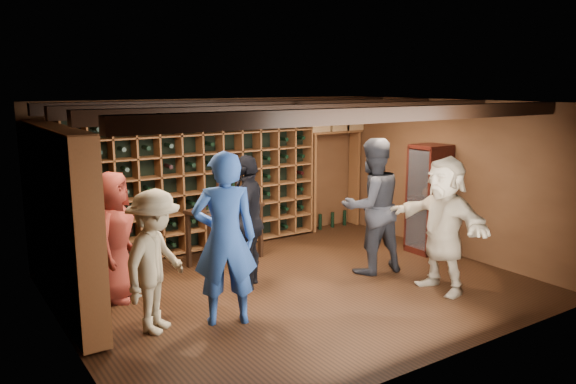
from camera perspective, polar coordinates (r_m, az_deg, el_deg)
ground at (r=7.80m, az=1.06°, el=-9.62°), size 6.00×6.00×0.00m
room_shell at (r=7.35m, az=0.90°, el=8.45°), size 6.00×6.00×6.00m
wine_rack_back at (r=9.23m, az=-9.86°, el=0.87°), size 4.65×0.30×2.20m
wine_rack_left at (r=7.14m, az=-22.01°, el=-2.73°), size 0.30×2.65×2.20m
crate_shelf at (r=10.67m, az=4.70°, el=4.61°), size 1.20×0.32×2.07m
display_cabinet at (r=9.45m, az=14.07°, el=-0.89°), size 0.55×0.50×1.75m
man_blue_shirt at (r=6.44m, az=-6.43°, el=-4.74°), size 0.86×0.72×2.01m
man_grey_suit at (r=8.24m, az=8.50°, el=-1.43°), size 1.05×0.87×1.98m
guest_red_floral at (r=7.45m, az=-17.33°, el=-4.37°), size 0.90×0.97×1.67m
guest_woman_black at (r=7.60m, az=-4.07°, el=-3.01°), size 1.04×1.09×1.82m
guest_khaki at (r=6.41m, az=-13.34°, el=-6.90°), size 1.19×1.13×1.62m
guest_beige at (r=7.71m, az=15.52°, el=-3.19°), size 0.60×1.71×1.82m
tasting_table at (r=8.68m, az=-6.43°, el=-2.17°), size 1.29×0.90×1.16m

